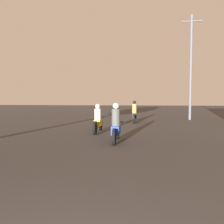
% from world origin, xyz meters
% --- Properties ---
extents(motorcycle_blue, '(0.60, 1.89, 1.53)m').
position_xyz_m(motorcycle_blue, '(-0.35, 7.57, 0.61)').
color(motorcycle_blue, black).
rests_on(motorcycle_blue, ground_plane).
extents(motorcycle_yellow, '(0.60, 2.08, 1.44)m').
position_xyz_m(motorcycle_yellow, '(-1.52, 9.89, 0.59)').
color(motorcycle_yellow, black).
rests_on(motorcycle_yellow, ground_plane).
extents(motorcycle_black, '(0.60, 2.12, 1.57)m').
position_xyz_m(motorcycle_black, '(0.17, 15.04, 0.64)').
color(motorcycle_black, black).
rests_on(motorcycle_black, ground_plane).
extents(utility_pole_far, '(1.60, 0.20, 8.36)m').
position_xyz_m(utility_pole_far, '(4.59, 17.57, 4.35)').
color(utility_pole_far, slate).
rests_on(utility_pole_far, ground_plane).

